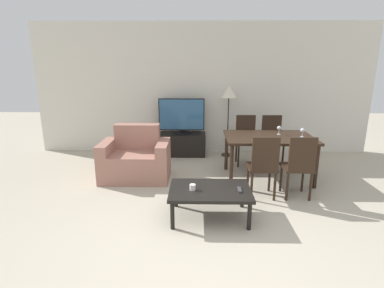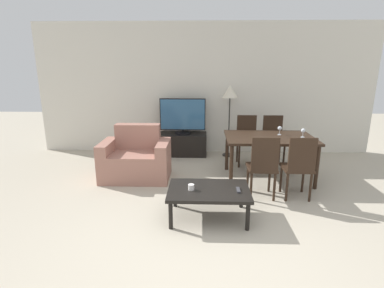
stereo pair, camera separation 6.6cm
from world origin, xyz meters
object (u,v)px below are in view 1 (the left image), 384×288
dining_chair_far_left (246,137)px  cup_white_near (193,187)px  dining_table (269,141)px  dining_chair_near (263,164)px  floor_lamp (229,96)px  coffee_table (210,192)px  dining_chair_near_right (299,164)px  wine_glass_center (303,131)px  tv_stand (182,144)px  remote_primary (240,190)px  tv (182,116)px  dining_chair_far (272,138)px  wine_glass_left (279,129)px  armchair (136,160)px

dining_chair_far_left → cup_white_near: 2.39m
dining_table → dining_chair_near: (-0.25, -0.78, -0.14)m
dining_table → floor_lamp: 1.52m
coffee_table → dining_chair_near_right: 1.40m
dining_chair_near → wine_glass_center: bearing=44.0°
tv_stand → remote_primary: size_ratio=6.58×
floor_lamp → tv: bearing=178.0°
dining_table → coffee_table: bearing=-126.7°
dining_chair_near_right → cup_white_near: size_ratio=12.48×
dining_chair_far → remote_primary: size_ratio=6.16×
tv_stand → wine_glass_left: 2.15m
coffee_table → floor_lamp: floor_lamp is taller
wine_glass_center → dining_chair_near_right: bearing=-109.9°
remote_primary → dining_chair_near: bearing=56.3°
coffee_table → remote_primary: bearing=-6.2°
dining_chair_far → wine_glass_left: dining_chair_far is taller
armchair → coffee_table: size_ratio=1.11×
armchair → wine_glass_left: bearing=3.9°
armchair → dining_chair_near: size_ratio=1.20×
coffee_table → dining_chair_far: bearing=59.5°
tv_stand → tv: size_ratio=1.05×
armchair → dining_chair_near_right: 2.57m
armchair → cup_white_near: 1.67m
dining_table → remote_primary: size_ratio=9.45×
dining_chair_far_left → cup_white_near: bearing=-114.3°
dining_chair_near_right → floor_lamp: (-0.80, 2.07, 0.74)m
dining_chair_near_right → floor_lamp: floor_lamp is taller
dining_chair_near_right → wine_glass_left: dining_chair_near_right is taller
coffee_table → dining_chair_far_left: 2.28m
dining_chair_near_right → remote_primary: (-0.90, -0.61, -0.12)m
tv_stand → dining_chair_far_left: size_ratio=1.07×
cup_white_near → remote_primary: bearing=-0.7°
dining_chair_near → floor_lamp: bearing=98.2°
tv_stand → cup_white_near: bearing=-84.2°
dining_chair_far → remote_primary: bearing=-112.5°
tv → cup_white_near: 2.75m
wine_glass_left → floor_lamp: bearing=122.3°
coffee_table → dining_chair_near: bearing=36.9°
remote_primary → cup_white_near: 0.57m
armchair → tv: 1.60m
floor_lamp → cup_white_near: bearing=-104.3°
dining_chair_far_left → wine_glass_left: bearing=-56.7°
tv_stand → dining_chair_near_right: (1.75, -2.10, 0.28)m
remote_primary → wine_glass_center: bearing=49.0°
tv → wine_glass_center: (2.02, -1.36, 0.01)m
armchair → dining_table: armchair is taller
dining_chair_near_right → tv: bearing=129.8°
coffee_table → wine_glass_left: size_ratio=6.85×
dining_chair_near_right → remote_primary: bearing=-145.9°
armchair → remote_primary: (1.54, -1.36, 0.07)m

